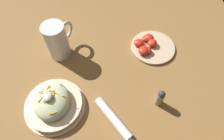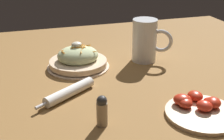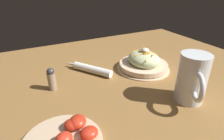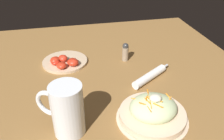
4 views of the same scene
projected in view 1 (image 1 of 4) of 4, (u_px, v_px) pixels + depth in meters
ground_plane at (97, 61)px, 0.84m from camera, size 1.43×1.43×0.00m
salad_plate at (53, 103)px, 0.70m from camera, size 0.23×0.23×0.10m
beer_mug at (58, 42)px, 0.81m from camera, size 0.14×0.11×0.16m
napkin_roll at (113, 118)px, 0.68m from camera, size 0.19×0.14×0.03m
tomato_plate at (150, 46)px, 0.87m from camera, size 0.20×0.20×0.04m
salt_shaker at (160, 98)px, 0.70m from camera, size 0.03×0.03×0.08m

